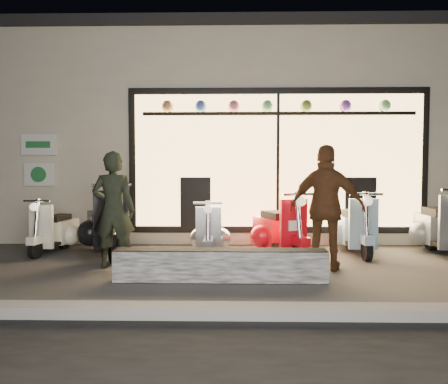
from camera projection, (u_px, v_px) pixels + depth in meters
The scene contains 12 objects.
ground at pixel (234, 269), 6.10m from camera, with size 40.00×40.00×0.00m, color #383533.
kerb at pixel (235, 312), 4.10m from camera, with size 40.00×0.25×0.12m, color slate.
shop_building at pixel (234, 141), 10.96m from camera, with size 10.20×6.23×4.20m.
graffiti_barrier at pixel (220, 265), 5.44m from camera, with size 2.64×0.28×0.40m, color black.
scooter_silver at pixel (210, 234), 7.10m from camera, with size 0.39×1.21×0.87m.
scooter_red at pixel (277, 230), 7.12m from camera, with size 0.80×1.38×1.00m.
scooter_black at pixel (105, 226), 7.22m from camera, with size 0.93×1.55×1.14m.
scooter_cream at pixel (57, 231), 7.42m from camera, with size 0.51×1.24×0.88m.
scooter_blue at pixel (354, 229), 7.33m from camera, with size 0.45×1.38×0.99m.
scooter_grey at pixel (439, 228), 7.24m from camera, with size 0.49×1.48×1.06m.
man at pixel (113, 210), 6.16m from camera, with size 0.60×0.40×1.65m, color black.
woman at pixel (327, 208), 6.03m from camera, with size 1.02×0.42×1.74m, color brown.
Camera 1 is at (-0.02, -6.04, 1.40)m, focal length 35.00 mm.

